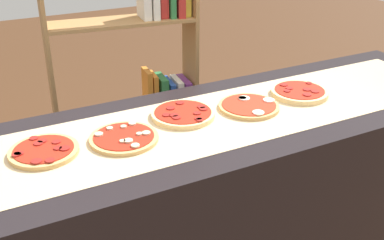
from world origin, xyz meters
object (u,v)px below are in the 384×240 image
Objects in this scene: pizza_pepperoni_2 at (183,114)px; pizza_mozzarella_3 at (249,106)px; bookshelf at (143,78)px; pizza_pepperoni_0 at (44,151)px; pizza_pepperoni_4 at (299,92)px; pizza_mushroom_1 at (124,137)px.

pizza_mozzarella_3 is at bearing -11.04° from pizza_pepperoni_2.
pizza_pepperoni_2 is 0.90m from bookshelf.
pizza_mozzarella_3 is (0.81, -0.01, -0.00)m from pizza_pepperoni_0.
pizza_pepperoni_4 is at bearing 3.61° from pizza_mozzarella_3.
bookshelf is at bearing 64.63° from pizza_mushroom_1.
bookshelf reaches higher than pizza_pepperoni_2.
pizza_pepperoni_4 is (1.08, 0.01, 0.00)m from pizza_pepperoni_0.
pizza_pepperoni_0 is at bearing -128.25° from bookshelf.
pizza_mozzarella_3 is (0.27, -0.05, -0.00)m from pizza_pepperoni_2.
bookshelf is (-0.10, 0.92, -0.17)m from pizza_mozzarella_3.
pizza_pepperoni_2 is 0.15× the size of bookshelf.
pizza_pepperoni_0 is 0.27m from pizza_mushroom_1.
bookshelf is (0.17, 0.86, -0.18)m from pizza_pepperoni_2.
pizza_mushroom_1 is 0.28m from pizza_pepperoni_2.
pizza_pepperoni_2 is (0.27, 0.07, 0.00)m from pizza_mushroom_1.
pizza_pepperoni_0 is at bearing -179.66° from pizza_pepperoni_4.
pizza_pepperoni_0 is 0.81m from pizza_mozzarella_3.
pizza_pepperoni_0 is 0.95× the size of pizza_mozzarella_3.
bookshelf is at bearing 95.98° from pizza_mozzarella_3.
pizza_pepperoni_2 is at bearing 168.96° from pizza_mozzarella_3.
pizza_pepperoni_2 is at bearing 4.48° from pizza_pepperoni_0.
pizza_pepperoni_0 is 0.95× the size of pizza_mushroom_1.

